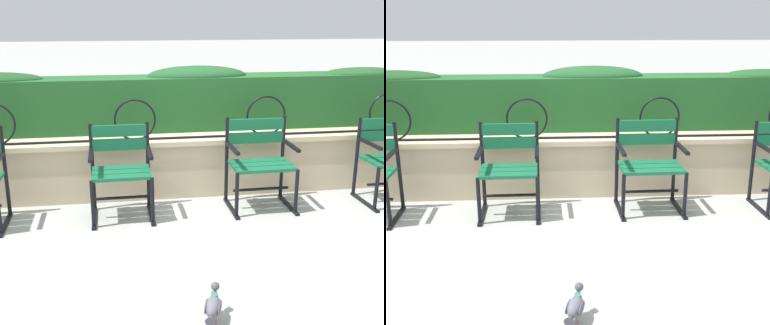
{
  "view_description": "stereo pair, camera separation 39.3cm",
  "coord_description": "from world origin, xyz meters",
  "views": [
    {
      "loc": [
        -0.66,
        -4.15,
        1.85
      ],
      "look_at": [
        0.0,
        0.09,
        0.55
      ],
      "focal_mm": 46.55,
      "sensor_mm": 36.0,
      "label": 1
    },
    {
      "loc": [
        -0.27,
        -4.2,
        1.85
      ],
      "look_at": [
        0.0,
        0.09,
        0.55
      ],
      "focal_mm": 46.55,
      "sensor_mm": 36.0,
      "label": 2
    }
  ],
  "objects": [
    {
      "name": "hedge_row",
      "position": [
        -0.0,
        1.2,
        0.93
      ],
      "size": [
        7.74,
        0.46,
        0.68
      ],
      "color": "#1E5123",
      "rests_on": "stone_wall"
    },
    {
      "name": "iron_arch_fence",
      "position": [
        -0.38,
        0.73,
        0.78
      ],
      "size": [
        7.34,
        0.02,
        0.42
      ],
      "color": "black",
      "rests_on": "stone_wall"
    },
    {
      "name": "park_chair_centre_left",
      "position": [
        -0.64,
        0.3,
        0.46
      ],
      "size": [
        0.57,
        0.53,
        0.85
      ],
      "color": "#145B38",
      "rests_on": "ground"
    },
    {
      "name": "stone_wall",
      "position": [
        0.0,
        0.8,
        0.31
      ],
      "size": [
        7.89,
        0.41,
        0.61
      ],
      "color": "tan",
      "rests_on": "ground"
    },
    {
      "name": "pigeon_near_chairs",
      "position": [
        -0.12,
        -1.53,
        0.11
      ],
      "size": [
        0.15,
        0.29,
        0.22
      ],
      "color": "#5B5B66",
      "rests_on": "ground"
    },
    {
      "name": "park_chair_centre_right",
      "position": [
        0.7,
        0.33,
        0.47
      ],
      "size": [
        0.63,
        0.53,
        0.87
      ],
      "color": "#145B38",
      "rests_on": "ground"
    },
    {
      "name": "ground_plane",
      "position": [
        0.0,
        0.0,
        0.0
      ],
      "size": [
        60.0,
        60.0,
        0.0
      ],
      "primitive_type": "plane",
      "color": "#9E9E99"
    }
  ]
}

